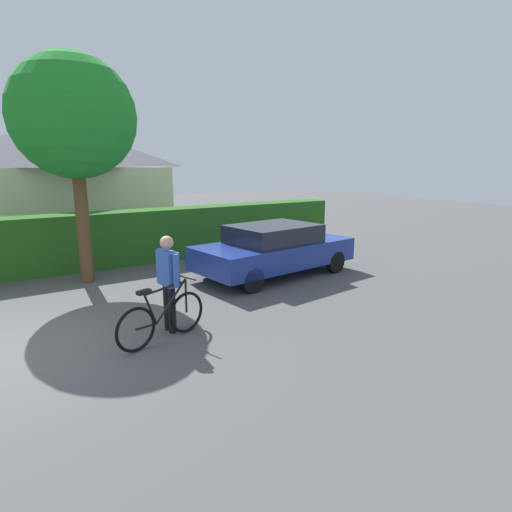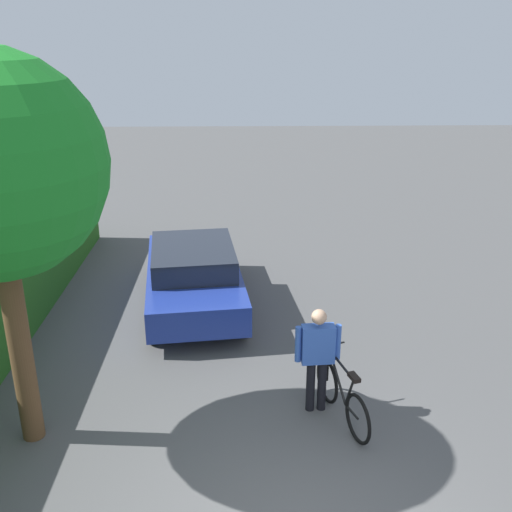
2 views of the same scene
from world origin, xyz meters
name	(u,v)px [view 2 (image 2 of 2)]	position (x,y,z in m)	size (l,w,h in m)	color
parked_car_near	(194,274)	(6.16, 1.57, 0.68)	(4.28, 2.28, 1.29)	navy
bicycle	(342,396)	(2.31, -0.81, 0.39)	(1.63, 0.66, 0.97)	black
person_rider	(318,353)	(2.56, -0.47, 0.96)	(0.24, 0.66, 1.64)	black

